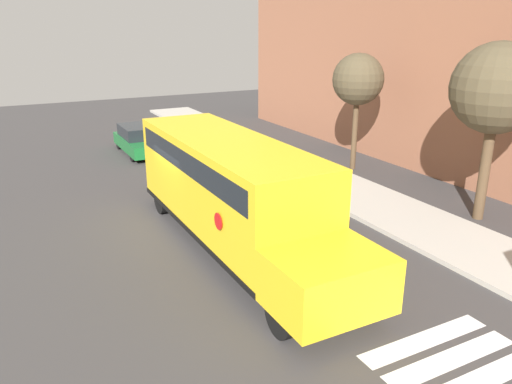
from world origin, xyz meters
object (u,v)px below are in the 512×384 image
at_px(school_bus, 232,187).
at_px(parked_car, 141,140).
at_px(tree_near_sidewalk, 497,89).
at_px(tree_far_sidewalk, 358,80).

height_order(school_bus, parked_car, school_bus).
bearing_deg(tree_near_sidewalk, tree_far_sidewalk, 179.57).
distance_m(parked_car, tree_near_sidewalk, 16.60).
bearing_deg(school_bus, tree_far_sidewalk, 120.27).
bearing_deg(tree_near_sidewalk, school_bus, -103.73).
bearing_deg(tree_far_sidewalk, tree_near_sidewalk, -0.43).
bearing_deg(parked_car, tree_far_sidewalk, 46.37).
xyz_separation_m(school_bus, parked_car, (-12.23, 0.58, -1.10)).
distance_m(school_bus, tree_far_sidewalk, 9.87).
relative_size(school_bus, tree_far_sidewalk, 2.04).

